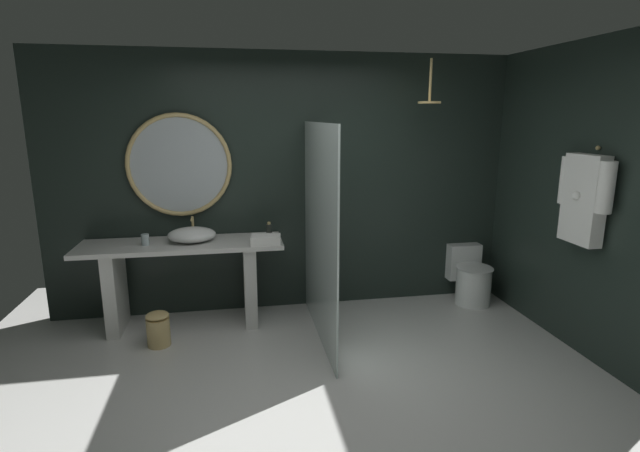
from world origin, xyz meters
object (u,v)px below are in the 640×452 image
object	(u,v)px
tumbler_cup	(145,240)
rain_shower_head	(430,98)
soap_dispenser	(269,231)
waste_bin	(158,329)
hanging_bathrobe	(584,195)
toilet	(470,277)
folded_hand_towel	(266,240)
vessel_sink	(192,235)
round_wall_mirror	(179,165)

from	to	relation	value
tumbler_cup	rain_shower_head	world-z (taller)	rain_shower_head
soap_dispenser	waste_bin	bearing A→B (deg)	-156.19
hanging_bathrobe	toilet	xyz separation A→B (m)	(-0.28, 1.23, -1.09)
soap_dispenser	hanging_bathrobe	size ratio (longest dim) A/B	0.20
toilet	waste_bin	bearing A→B (deg)	-171.22
waste_bin	hanging_bathrobe	bearing A→B (deg)	-11.93
soap_dispenser	waste_bin	distance (m)	1.34
folded_hand_towel	vessel_sink	bearing A→B (deg)	163.50
tumbler_cup	hanging_bathrobe	size ratio (longest dim) A/B	0.13
tumbler_cup	soap_dispenser	world-z (taller)	soap_dispenser
tumbler_cup	round_wall_mirror	distance (m)	0.78
toilet	waste_bin	distance (m)	3.23
vessel_sink	tumbler_cup	xyz separation A→B (m)	(-0.41, -0.05, -0.02)
rain_shower_head	toilet	size ratio (longest dim) A/B	0.68
hanging_bathrobe	toilet	world-z (taller)	hanging_bathrobe
vessel_sink	hanging_bathrobe	world-z (taller)	hanging_bathrobe
waste_bin	folded_hand_towel	bearing A→B (deg)	13.17
toilet	folded_hand_towel	size ratio (longest dim) A/B	2.19
round_wall_mirror	folded_hand_towel	size ratio (longest dim) A/B	3.65
vessel_sink	soap_dispenser	xyz separation A→B (m)	(0.73, 0.02, 0.00)
tumbler_cup	rain_shower_head	distance (m)	2.95
rain_shower_head	folded_hand_towel	bearing A→B (deg)	-177.90
hanging_bathrobe	toilet	size ratio (longest dim) A/B	1.32
waste_bin	rain_shower_head	bearing A→B (deg)	6.42
tumbler_cup	soap_dispenser	xyz separation A→B (m)	(1.14, 0.07, 0.02)
round_wall_mirror	waste_bin	xyz separation A→B (m)	(-0.20, -0.69, -1.36)
tumbler_cup	round_wall_mirror	world-z (taller)	round_wall_mirror
tumbler_cup	folded_hand_towel	size ratio (longest dim) A/B	0.38
soap_dispenser	folded_hand_towel	distance (m)	0.23
tumbler_cup	toilet	size ratio (longest dim) A/B	0.17
soap_dispenser	folded_hand_towel	world-z (taller)	soap_dispenser
vessel_sink	soap_dispenser	size ratio (longest dim) A/B	2.82
vessel_sink	hanging_bathrobe	bearing A→B (deg)	-20.14
hanging_bathrobe	folded_hand_towel	xyz separation A→B (m)	(-2.49, 0.96, -0.50)
tumbler_cup	soap_dispenser	bearing A→B (deg)	3.46
soap_dispenser	rain_shower_head	distance (m)	1.97
round_wall_mirror	rain_shower_head	xyz separation A→B (m)	(2.34, -0.40, 0.62)
rain_shower_head	folded_hand_towel	size ratio (longest dim) A/B	1.49
round_wall_mirror	toilet	size ratio (longest dim) A/B	1.67
tumbler_cup	folded_hand_towel	distance (m)	1.10
hanging_bathrobe	vessel_sink	bearing A→B (deg)	159.86
tumbler_cup	folded_hand_towel	bearing A→B (deg)	-8.06
tumbler_cup	waste_bin	size ratio (longest dim) A/B	0.33
waste_bin	round_wall_mirror	bearing A→B (deg)	73.84
waste_bin	tumbler_cup	bearing A→B (deg)	106.82
vessel_sink	toilet	world-z (taller)	vessel_sink
toilet	folded_hand_towel	distance (m)	2.31
vessel_sink	folded_hand_towel	distance (m)	0.71
round_wall_mirror	toilet	xyz separation A→B (m)	(2.99, -0.19, -1.25)
vessel_sink	toilet	size ratio (longest dim) A/B	0.75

